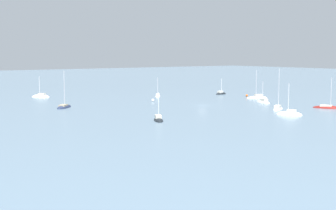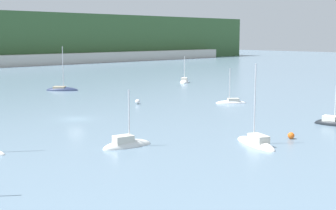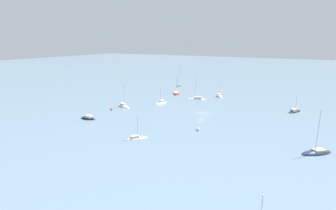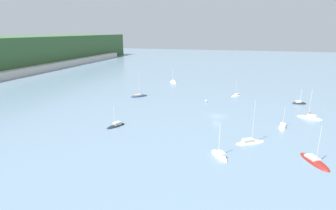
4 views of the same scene
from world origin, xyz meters
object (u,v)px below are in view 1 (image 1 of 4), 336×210
sailboat_7 (158,96)px  mooring_buoy_0 (153,100)px  sailboat_9 (263,102)px  sailboat_6 (64,107)px  mooring_buoy_1 (247,95)px  sailboat_10 (221,94)px  sailboat_4 (158,120)px  sailboat_2 (329,108)px  sailboat_8 (290,115)px  sailboat_1 (41,97)px  sailboat_3 (278,109)px  sailboat_0 (257,98)px

sailboat_7 → mooring_buoy_0: size_ratio=8.01×
sailboat_9 → sailboat_6: bearing=76.7°
sailboat_9 → mooring_buoy_0: 33.04m
sailboat_6 → sailboat_7: bearing=-25.7°
sailboat_7 → mooring_buoy_1: size_ratio=8.68×
sailboat_10 → mooring_buoy_0: 34.79m
sailboat_4 → sailboat_9: sailboat_9 is taller
sailboat_4 → mooring_buoy_1: 63.36m
sailboat_2 → sailboat_9: 20.25m
sailboat_6 → sailboat_8: 59.06m
sailboat_4 → sailboat_10: 68.80m
mooring_buoy_0 → mooring_buoy_1: mooring_buoy_0 is taller
sailboat_1 → mooring_buoy_0: (-34.31, -22.13, 0.33)m
sailboat_6 → sailboat_4: bearing=-121.7°
sailboat_2 → sailboat_9: size_ratio=1.26×
sailboat_9 → sailboat_2: bearing=-159.3°
sailboat_4 → sailboat_7: sailboat_7 is taller
sailboat_1 → sailboat_4: 68.04m
sailboat_10 → mooring_buoy_1: 11.94m
sailboat_6 → sailboat_10: (5.71, -62.39, 0.03)m
sailboat_3 → sailboat_7: 48.89m
sailboat_2 → sailboat_0: bearing=145.2°
sailboat_10 → mooring_buoy_1: size_ratio=7.97×
sailboat_3 → sailboat_1: bearing=87.9°
sailboat_6 → mooring_buoy_1: bearing=-48.3°
sailboat_6 → mooring_buoy_1: 63.63m
sailboat_10 → mooring_buoy_1: (-11.90, -0.93, 0.29)m
sailboat_4 → sailboat_8: sailboat_8 is taller
sailboat_2 → sailboat_8: size_ratio=1.05×
sailboat_8 → sailboat_9: (22.80, -15.75, 0.02)m
sailboat_0 → sailboat_9: (-11.18, 9.37, -0.02)m
sailboat_1 → sailboat_3: bearing=167.7°
sailboat_8 → mooring_buoy_0: (44.73, 8.94, 0.33)m
sailboat_1 → sailboat_2: size_ratio=0.88×
sailboat_1 → sailboat_2: sailboat_2 is taller
sailboat_1 → sailboat_10: size_ratio=1.23×
sailboat_3 → sailboat_8: bearing=-156.0°
sailboat_7 → sailboat_2: bearing=57.1°
sailboat_0 → mooring_buoy_1: sailboat_0 is taller
sailboat_3 → sailboat_7: bearing=65.0°
sailboat_2 → sailboat_4: sailboat_2 is taller
sailboat_7 → mooring_buoy_1: bearing=92.3°
sailboat_2 → sailboat_9: bearing=166.0°
sailboat_6 → mooring_buoy_0: size_ratio=12.37×
sailboat_1 → sailboat_9: size_ratio=1.10×
sailboat_9 → sailboat_8: bearing=155.6°
sailboat_3 → mooring_buoy_1: size_ratio=14.08×
sailboat_1 → sailboat_3: (-69.79, -37.69, 0.04)m
sailboat_8 → sailboat_10: (51.56, -25.17, 0.00)m
sailboat_0 → sailboat_3: bearing=74.8°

